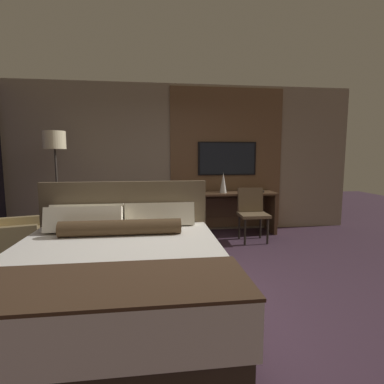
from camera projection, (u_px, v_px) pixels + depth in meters
ground_plane at (184, 288)px, 3.34m from camera, size 16.00×16.00×0.00m
wall_back_tv_panel at (177, 159)px, 5.74m from camera, size 7.20×0.09×2.80m
bed at (116, 274)px, 2.83m from camera, size 2.04×2.23×1.15m
desk at (229, 205)px, 5.67m from camera, size 1.69×0.55×0.79m
tv at (227, 159)px, 5.79m from camera, size 1.14×0.04×0.64m
desk_chair at (252, 209)px, 5.18m from camera, size 0.49×0.49×0.91m
armchair_by_window at (10, 244)px, 4.06m from camera, size 0.87×0.89×0.81m
floor_lamp at (55, 150)px, 4.71m from camera, size 0.34×0.34×1.85m
vase_tall at (223, 183)px, 5.53m from camera, size 0.13×0.13×0.37m
book at (258, 191)px, 5.62m from camera, size 0.24×0.19×0.03m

